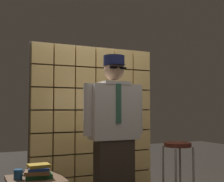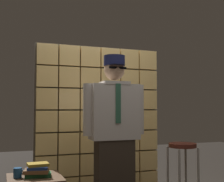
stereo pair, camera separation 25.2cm
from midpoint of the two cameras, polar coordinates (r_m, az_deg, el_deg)
glass_block_wall at (r=4.17m, az=-0.61°, el=-5.60°), size 1.77×0.10×2.06m
standing_person at (r=3.29m, az=2.68°, el=-7.90°), size 0.70×0.29×1.76m
bar_stool at (r=3.93m, az=15.08°, el=-12.29°), size 0.34×0.34×0.75m
book_stack at (r=3.09m, az=-11.61°, el=-14.50°), size 0.28×0.22×0.13m
coffee_mug at (r=3.09m, az=-15.11°, el=-14.75°), size 0.13×0.08×0.09m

